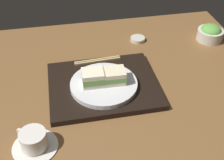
{
  "coord_description": "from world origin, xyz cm",
  "views": [
    {
      "loc": [
        7.61,
        81.91,
        70.43
      ],
      "look_at": [
        -7.97,
        3.19,
        5.0
      ],
      "focal_mm": 47.2,
      "sensor_mm": 36.0,
      "label": 1
    }
  ],
  "objects_px": {
    "salad_bowl": "(210,33)",
    "chopsticks_pair": "(98,60)",
    "sandwich_far": "(93,78)",
    "sandwich_plate": "(104,84)",
    "sandwich_near": "(114,76)",
    "small_sauce_dish": "(138,39)",
    "coffee_cup": "(34,141)"
  },
  "relations": [
    {
      "from": "salad_bowl",
      "to": "chopsticks_pair",
      "type": "height_order",
      "value": "salad_bowl"
    },
    {
      "from": "salad_bowl",
      "to": "chopsticks_pair",
      "type": "distance_m",
      "value": 0.54
    },
    {
      "from": "sandwich_far",
      "to": "salad_bowl",
      "type": "xyz_separation_m",
      "value": [
        -0.57,
        -0.26,
        -0.03
      ]
    },
    {
      "from": "sandwich_far",
      "to": "salad_bowl",
      "type": "distance_m",
      "value": 0.62
    },
    {
      "from": "sandwich_plate",
      "to": "chopsticks_pair",
      "type": "distance_m",
      "value": 0.16
    },
    {
      "from": "sandwich_near",
      "to": "small_sauce_dish",
      "type": "height_order",
      "value": "sandwich_near"
    },
    {
      "from": "sandwich_far",
      "to": "coffee_cup",
      "type": "relative_size",
      "value": 0.57
    },
    {
      "from": "sandwich_plate",
      "to": "salad_bowl",
      "type": "bearing_deg",
      "value": -154.16
    },
    {
      "from": "sandwich_plate",
      "to": "sandwich_far",
      "type": "height_order",
      "value": "sandwich_far"
    },
    {
      "from": "sandwich_far",
      "to": "small_sauce_dish",
      "type": "relative_size",
      "value": 1.18
    },
    {
      "from": "chopsticks_pair",
      "to": "coffee_cup",
      "type": "distance_m",
      "value": 0.44
    },
    {
      "from": "sandwich_plate",
      "to": "small_sauce_dish",
      "type": "relative_size",
      "value": 3.68
    },
    {
      "from": "sandwich_near",
      "to": "chopsticks_pair",
      "type": "distance_m",
      "value": 0.17
    },
    {
      "from": "sandwich_plate",
      "to": "chopsticks_pair",
      "type": "relative_size",
      "value": 1.3
    },
    {
      "from": "chopsticks_pair",
      "to": "coffee_cup",
      "type": "xyz_separation_m",
      "value": [
        0.25,
        0.37,
        0.0
      ]
    },
    {
      "from": "small_sauce_dish",
      "to": "salad_bowl",
      "type": "bearing_deg",
      "value": 170.32
    },
    {
      "from": "coffee_cup",
      "to": "small_sauce_dish",
      "type": "bearing_deg",
      "value": -131.11
    },
    {
      "from": "sandwich_plate",
      "to": "sandwich_far",
      "type": "distance_m",
      "value": 0.05
    },
    {
      "from": "sandwich_near",
      "to": "salad_bowl",
      "type": "xyz_separation_m",
      "value": [
        -0.49,
        -0.26,
        -0.03
      ]
    },
    {
      "from": "sandwich_near",
      "to": "sandwich_plate",
      "type": "bearing_deg",
      "value": -1.13
    },
    {
      "from": "small_sauce_dish",
      "to": "sandwich_far",
      "type": "bearing_deg",
      "value": 51.49
    },
    {
      "from": "salad_bowl",
      "to": "sandwich_near",
      "type": "bearing_deg",
      "value": 27.59
    },
    {
      "from": "sandwich_near",
      "to": "sandwich_far",
      "type": "bearing_deg",
      "value": -1.13
    },
    {
      "from": "coffee_cup",
      "to": "chopsticks_pair",
      "type": "bearing_deg",
      "value": -123.89
    },
    {
      "from": "sandwich_far",
      "to": "small_sauce_dish",
      "type": "xyz_separation_m",
      "value": [
        -0.25,
        -0.31,
        -0.06
      ]
    },
    {
      "from": "sandwich_far",
      "to": "chopsticks_pair",
      "type": "distance_m",
      "value": 0.17
    },
    {
      "from": "sandwich_far",
      "to": "coffee_cup",
      "type": "height_order",
      "value": "sandwich_far"
    },
    {
      "from": "sandwich_far",
      "to": "coffee_cup",
      "type": "distance_m",
      "value": 0.3
    },
    {
      "from": "small_sauce_dish",
      "to": "chopsticks_pair",
      "type": "bearing_deg",
      "value": 36.51
    },
    {
      "from": "small_sauce_dish",
      "to": "sandwich_plate",
      "type": "bearing_deg",
      "value": 56.05
    },
    {
      "from": "coffee_cup",
      "to": "small_sauce_dish",
      "type": "xyz_separation_m",
      "value": [
        -0.45,
        -0.52,
        -0.02
      ]
    },
    {
      "from": "sandwich_near",
      "to": "sandwich_far",
      "type": "distance_m",
      "value": 0.08
    }
  ]
}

